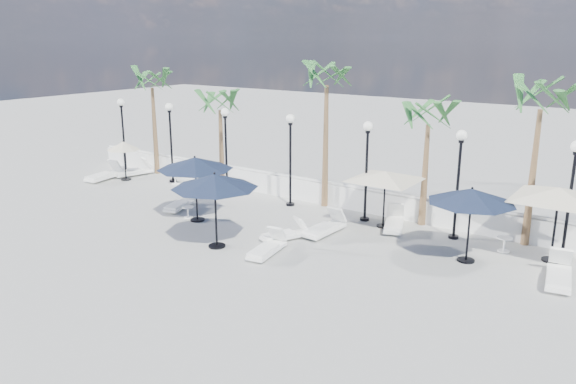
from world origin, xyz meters
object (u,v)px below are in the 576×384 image
Objects in this scene: lounger_3 at (267,248)px; parasol_cream_small at (124,146)px; parasol_navy_right at (472,196)px; lounger_5 at (394,222)px; lounger_4 at (325,227)px; parasol_navy_left at (195,164)px; lounger_2 at (134,171)px; lounger_0 at (104,175)px; parasol_cream_sq_b at (560,188)px; parasol_navy_mid at (215,182)px; parasol_cream_sq_a at (385,172)px; lounger_7 at (559,275)px; lounger_1 at (179,204)px; lounger_6 at (285,234)px.

lounger_3 is 12.50m from parasol_cream_small.
parasol_navy_right is 1.37× the size of parasol_cream_small.
lounger_4 is at bearing -153.50° from lounger_5.
parasol_navy_left reaches higher than lounger_3.
lounger_2 is at bearing 149.59° from lounger_3.
lounger_0 is 0.80× the size of parasol_navy_right.
parasol_cream_sq_b reaches higher than lounger_0.
lounger_5 is at bearing 50.11° from lounger_4.
lounger_2 is 8.76m from parasol_navy_left.
parasol_navy_mid reaches higher than lounger_4.
parasol_cream_sq_a is at bearing 180.00° from parasol_cream_sq_b.
lounger_2 is at bearing 156.08° from parasol_navy_left.
parasol_cream_small is at bearing 162.31° from lounger_5.
parasol_navy_left reaches higher than parasol_cream_small.
lounger_7 is 12.80m from parasol_navy_left.
parasol_navy_right is (5.48, 3.17, 1.90)m from lounger_3.
lounger_7 is 2.76m from parasol_cream_sq_b.
parasol_navy_mid is (-10.00, -3.46, 2.02)m from lounger_7.
lounger_4 is 4.43m from parasol_navy_mid.
lounger_7 reaches higher than lounger_5.
parasol_cream_sq_b is (7.17, 1.93, 2.14)m from lounger_4.
parasol_cream_sq_a is at bearing 3.25° from parasol_cream_small.
lounger_1 is 0.96× the size of lounger_3.
lounger_6 is 11.79m from parasol_cream_small.
lounger_2 is 1.02× the size of lounger_5.
lounger_5 is (1.79, 1.95, -0.01)m from lounger_4.
lounger_5 is 0.98× the size of lounger_7.
lounger_1 is 8.56m from parasol_cream_sq_a.
parasol_cream_sq_a reaches higher than lounger_2.
lounger_3 is 0.37× the size of parasol_cream_sq_b.
lounger_5 is at bearing -3.52° from lounger_0.
lounger_3 is 0.66× the size of parasol_navy_left.
lounger_3 reaches higher than lounger_1.
lounger_0 is 14.69m from parasol_cream_sq_a.
lounger_7 is 6.80m from parasol_cream_sq_a.
parasol_cream_sq_a is 5.81m from parasol_cream_sq_b.
parasol_cream_sq_a is at bearing 29.02° from parasol_navy_left.
lounger_5 is (2.29, 4.73, 0.02)m from lounger_3.
parasol_navy_right is 0.58× the size of parasol_cream_sq_a.
parasol_navy_right is 0.53× the size of parasol_cream_sq_b.
parasol_navy_right is at bearing 10.47° from lounger_2.
parasol_cream_sq_b is at bearing 17.76° from lounger_4.
lounger_0 is 20.47m from parasol_cream_sq_b.
parasol_cream_small is at bearing -177.72° from parasol_cream_sq_b.
lounger_7 is at bearing 19.08° from parasol_navy_mid.
lounger_2 is at bearing 138.36° from lounger_1.
parasol_cream_small reaches higher than lounger_7.
parasol_navy_left is at bearing -152.71° from lounger_6.
lounger_0 is at bearing -174.55° from parasol_cream_sq_a.
lounger_7 is (8.18, 3.05, 0.02)m from lounger_3.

